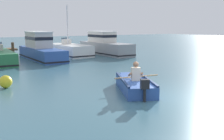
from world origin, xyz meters
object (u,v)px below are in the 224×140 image
moored_boat_blue (40,49)px  moored_boat_grey (104,46)px  rowboat_with_person (134,84)px  moored_boat_green (0,58)px  mooring_buoy (6,82)px  moored_boat_white (69,50)px

moored_boat_blue → moored_boat_grey: moored_boat_blue is taller
rowboat_with_person → moored_boat_blue: 12.34m
moored_boat_green → moored_boat_blue: bearing=14.9°
rowboat_with_person → moored_boat_green: bearing=103.3°
moored_boat_grey → mooring_buoy: moored_boat_grey is taller
moored_boat_white → moored_boat_blue: bearing=-156.2°
moored_boat_blue → moored_boat_grey: (6.17, 0.54, 0.01)m
rowboat_with_person → moored_boat_grey: (6.62, 12.86, 0.54)m
rowboat_with_person → moored_boat_white: size_ratio=0.64×
moored_boat_blue → rowboat_with_person: bearing=-92.1°
moored_boat_grey → moored_boat_white: bearing=166.5°
moored_boat_grey → moored_boat_blue: bearing=-175.0°
moored_boat_grey → mooring_buoy: size_ratio=12.79×
rowboat_with_person → mooring_buoy: bearing=141.8°
rowboat_with_person → moored_boat_grey: moored_boat_grey is taller
moored_boat_blue → mooring_buoy: 10.16m
moored_boat_blue → moored_boat_white: 3.26m
moored_boat_blue → moored_boat_grey: bearing=5.0°
moored_boat_blue → mooring_buoy: size_ratio=12.99×
moored_boat_grey → mooring_buoy: 14.44m
moored_boat_green → moored_boat_grey: 9.45m
moored_boat_white → mooring_buoy: bearing=-126.4°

